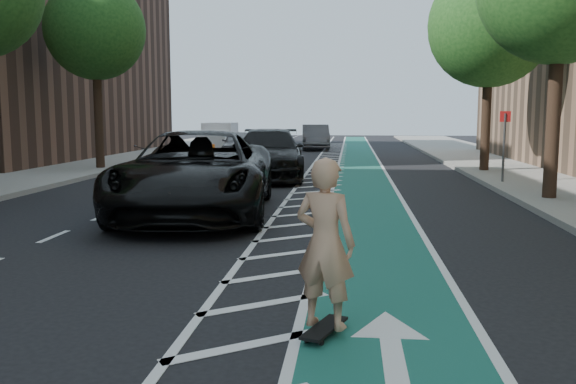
# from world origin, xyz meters

# --- Properties ---
(ground) EXTENTS (120.00, 120.00, 0.00)m
(ground) POSITION_xyz_m (0.00, 0.00, 0.00)
(ground) COLOR black
(ground) RESTS_ON ground
(bike_lane) EXTENTS (2.00, 90.00, 0.01)m
(bike_lane) POSITION_xyz_m (3.00, 10.00, 0.01)
(bike_lane) COLOR #1B5F4E
(bike_lane) RESTS_ON ground
(buffer_strip) EXTENTS (1.40, 90.00, 0.01)m
(buffer_strip) POSITION_xyz_m (1.50, 10.00, 0.01)
(buffer_strip) COLOR silver
(buffer_strip) RESTS_ON ground
(curb_right) EXTENTS (0.12, 90.00, 0.16)m
(curb_right) POSITION_xyz_m (7.05, 10.00, 0.08)
(curb_right) COLOR gray
(curb_right) RESTS_ON ground
(curb_left) EXTENTS (0.12, 90.00, 0.16)m
(curb_left) POSITION_xyz_m (-7.05, 10.00, 0.08)
(curb_left) COLOR gray
(curb_left) RESTS_ON ground
(tree_r_d) EXTENTS (4.20, 4.20, 7.90)m
(tree_r_d) POSITION_xyz_m (7.90, 16.00, 5.77)
(tree_r_d) COLOR #382619
(tree_r_d) RESTS_ON ground
(tree_l_d) EXTENTS (4.20, 4.20, 7.90)m
(tree_l_d) POSITION_xyz_m (-7.90, 16.00, 5.77)
(tree_l_d) COLOR #382619
(tree_l_d) RESTS_ON ground
(sign_post) EXTENTS (0.35, 0.08, 2.47)m
(sign_post) POSITION_xyz_m (7.60, 12.00, 1.35)
(sign_post) COLOR #4C4C4C
(sign_post) RESTS_ON ground
(skateboard) EXTENTS (0.51, 0.85, 0.11)m
(skateboard) POSITION_xyz_m (2.30, -2.42, 0.09)
(skateboard) COLOR black
(skateboard) RESTS_ON ground
(skateboarder) EXTENTS (0.78, 0.65, 1.83)m
(skateboarder) POSITION_xyz_m (2.30, -2.42, 1.03)
(skateboarder) COLOR tan
(skateboarder) RESTS_ON skateboard
(suv_near) EXTENTS (3.98, 7.46, 1.99)m
(suv_near) POSITION_xyz_m (-1.04, 5.29, 1.00)
(suv_near) COLOR black
(suv_near) RESTS_ON ground
(suv_far) EXTENTS (3.18, 6.51, 1.82)m
(suv_far) POSITION_xyz_m (-0.46, 13.57, 0.91)
(suv_far) COLOR black
(suv_far) RESTS_ON ground
(car_silver) EXTENTS (2.29, 4.52, 1.48)m
(car_silver) POSITION_xyz_m (-3.63, 24.62, 0.74)
(car_silver) COLOR gray
(car_silver) RESTS_ON ground
(car_grey) EXTENTS (2.19, 5.19, 1.67)m
(car_grey) POSITION_xyz_m (0.20, 32.23, 0.83)
(car_grey) COLOR #515155
(car_grey) RESTS_ON ground
(box_truck) EXTENTS (2.00, 4.32, 1.79)m
(box_truck) POSITION_xyz_m (-6.20, 31.24, 0.83)
(box_truck) COLOR white
(box_truck) RESTS_ON ground
(barrel_a) EXTENTS (0.66, 0.66, 0.89)m
(barrel_a) POSITION_xyz_m (-2.20, 7.72, 0.42)
(barrel_a) COLOR orange
(barrel_a) RESTS_ON ground
(barrel_b) EXTENTS (0.75, 0.75, 1.02)m
(barrel_b) POSITION_xyz_m (-3.11, 9.50, 0.48)
(barrel_b) COLOR orange
(barrel_b) RESTS_ON ground
(barrel_c) EXTENTS (0.72, 0.72, 0.98)m
(barrel_c) POSITION_xyz_m (-4.00, 19.00, 0.46)
(barrel_c) COLOR orange
(barrel_c) RESTS_ON ground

